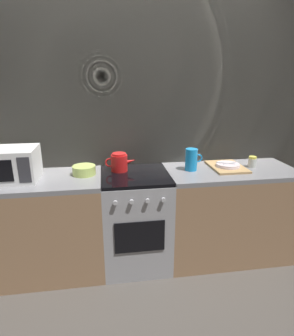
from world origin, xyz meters
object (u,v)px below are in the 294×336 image
stove_unit (136,220)px  kettle (119,162)px  microwave (8,165)px  mixing_bowl (84,170)px  dish_pile (227,166)px  pitcher (191,160)px  spice_jar (252,162)px

stove_unit → kettle: bearing=139.8°
microwave → kettle: bearing=6.7°
kettle → mixing_bowl: bearing=-169.8°
microwave → kettle: (0.91, 0.11, -0.05)m
dish_pile → microwave: bearing=-178.9°
kettle → mixing_bowl: kettle is taller
kettle → mixing_bowl: 0.32m
stove_unit → microwave: 1.19m
mixing_bowl → dish_pile: bearing=-0.6°
pitcher → spice_jar: size_ratio=1.90×
microwave → mixing_bowl: 0.61m
mixing_bowl → dish_pile: size_ratio=0.50×
stove_unit → kettle: kettle is taller
pitcher → spice_jar: (0.60, -0.00, -0.05)m
microwave → dish_pile: (1.91, 0.04, -0.12)m
kettle → pitcher: bearing=-6.6°
pitcher → mixing_bowl: bearing=178.9°
spice_jar → dish_pile: bearing=178.1°
pitcher → dish_pile: (0.35, 0.01, -0.08)m
microwave → mixing_bowl: size_ratio=2.30×
stove_unit → mixing_bowl: (-0.44, 0.05, 0.49)m
mixing_bowl → dish_pile: (1.32, -0.01, -0.02)m
mixing_bowl → spice_jar: spice_jar is taller
pitcher → dish_pile: 0.36m
microwave → dish_pile: 1.92m
dish_pile → pitcher: bearing=-179.1°
mixing_bowl → microwave: bearing=-175.1°
stove_unit → mixing_bowl: bearing=173.1°
mixing_bowl → pitcher: pitcher is taller
pitcher → dish_pile: bearing=0.9°
kettle → dish_pile: size_ratio=0.71×
microwave → pitcher: (1.56, 0.03, -0.03)m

